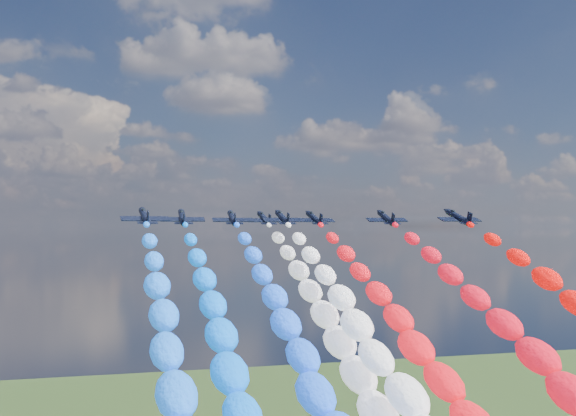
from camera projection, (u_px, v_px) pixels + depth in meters
name	position (u px, v px, depth m)	size (l,w,h in m)	color
jet_0	(145.00, 216.00, 130.34)	(8.89, 11.91, 2.63)	black
jet_1	(182.00, 217.00, 142.70)	(8.89, 11.91, 2.63)	black
trail_1	(238.00, 412.00, 86.24)	(6.74, 112.88, 53.00)	#0767F4
jet_2	(232.00, 218.00, 154.32)	(8.89, 11.91, 2.63)	black
trail_2	(310.00, 390.00, 97.86)	(6.74, 112.88, 53.00)	blue
jet_3	(283.00, 218.00, 153.65)	(8.89, 11.91, 2.63)	black
trail_3	(390.00, 391.00, 97.19)	(6.74, 112.88, 53.00)	white
jet_4	(264.00, 219.00, 166.09)	(8.89, 11.91, 2.63)	black
trail_4	(350.00, 372.00, 109.64)	(6.74, 112.88, 53.00)	white
jet_5	(314.00, 218.00, 161.19)	(8.89, 11.91, 2.63)	black
trail_5	(431.00, 379.00, 104.74)	(6.74, 112.88, 53.00)	red
jet_6	(386.00, 218.00, 154.23)	(8.89, 11.91, 2.63)	black
trail_6	(552.00, 390.00, 97.77)	(6.74, 112.88, 53.00)	red
jet_7	(458.00, 217.00, 144.00)	(8.89, 11.91, 2.63)	black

